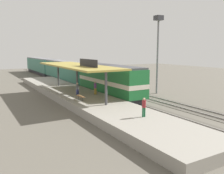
{
  "coord_description": "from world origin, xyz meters",
  "views": [
    {
      "loc": [
        -16.84,
        -30.22,
        6.76
      ],
      "look_at": [
        -1.38,
        -3.74,
        2.0
      ],
      "focal_mm": 39.01,
      "sensor_mm": 36.0,
      "label": 1
    }
  ],
  "objects_px": {
    "passenger_carriage_rear": "(40,65)",
    "passenger_carriage_front": "(66,71)",
    "person_waiting": "(144,106)",
    "person_boarding": "(77,89)",
    "freight_car": "(110,76)",
    "person_walking": "(95,87)",
    "locomotive": "(109,80)",
    "light_mast": "(158,38)",
    "platform_bench": "(80,96)"
  },
  "relations": [
    {
      "from": "platform_bench",
      "to": "light_mast",
      "type": "relative_size",
      "value": 0.15
    },
    {
      "from": "locomotive",
      "to": "person_walking",
      "type": "xyz_separation_m",
      "value": [
        -2.92,
        -1.5,
        -0.56
      ]
    },
    {
      "from": "passenger_carriage_rear",
      "to": "person_waiting",
      "type": "distance_m",
      "value": 52.18
    },
    {
      "from": "locomotive",
      "to": "person_waiting",
      "type": "distance_m",
      "value": 13.83
    },
    {
      "from": "locomotive",
      "to": "person_walking",
      "type": "distance_m",
      "value": 3.33
    },
    {
      "from": "passenger_carriage_front",
      "to": "passenger_carriage_rear",
      "type": "distance_m",
      "value": 20.8
    },
    {
      "from": "person_walking",
      "to": "person_boarding",
      "type": "distance_m",
      "value": 2.42
    },
    {
      "from": "person_waiting",
      "to": "person_boarding",
      "type": "distance_m",
      "value": 12.01
    },
    {
      "from": "light_mast",
      "to": "person_boarding",
      "type": "distance_m",
      "value": 14.67
    },
    {
      "from": "passenger_carriage_rear",
      "to": "passenger_carriage_front",
      "type": "bearing_deg",
      "value": -90.0
    },
    {
      "from": "light_mast",
      "to": "person_waiting",
      "type": "distance_m",
      "value": 18.12
    },
    {
      "from": "person_boarding",
      "to": "passenger_carriage_front",
      "type": "bearing_deg",
      "value": 74.56
    },
    {
      "from": "passenger_carriage_rear",
      "to": "freight_car",
      "type": "distance_m",
      "value": 31.48
    },
    {
      "from": "freight_car",
      "to": "person_walking",
      "type": "relative_size",
      "value": 7.02
    },
    {
      "from": "person_boarding",
      "to": "person_waiting",
      "type": "bearing_deg",
      "value": -83.71
    },
    {
      "from": "passenger_carriage_rear",
      "to": "person_waiting",
      "type": "height_order",
      "value": "passenger_carriage_rear"
    },
    {
      "from": "person_waiting",
      "to": "person_boarding",
      "type": "bearing_deg",
      "value": 96.29
    },
    {
      "from": "locomotive",
      "to": "person_boarding",
      "type": "relative_size",
      "value": 8.44
    },
    {
      "from": "freight_car",
      "to": "person_waiting",
      "type": "bearing_deg",
      "value": -112.41
    },
    {
      "from": "locomotive",
      "to": "platform_bench",
      "type": "bearing_deg",
      "value": -147.47
    },
    {
      "from": "passenger_carriage_rear",
      "to": "person_walking",
      "type": "xyz_separation_m",
      "value": [
        -2.92,
        -40.3,
        -0.46
      ]
    },
    {
      "from": "passenger_carriage_front",
      "to": "light_mast",
      "type": "xyz_separation_m",
      "value": [
        7.8,
        -19.15,
        6.08
      ]
    },
    {
      "from": "freight_car",
      "to": "person_boarding",
      "type": "relative_size",
      "value": 7.02
    },
    {
      "from": "passenger_carriage_front",
      "to": "light_mast",
      "type": "distance_m",
      "value": 21.55
    },
    {
      "from": "locomotive",
      "to": "person_boarding",
      "type": "bearing_deg",
      "value": -166.35
    },
    {
      "from": "passenger_carriage_front",
      "to": "person_waiting",
      "type": "relative_size",
      "value": 11.7
    },
    {
      "from": "person_boarding",
      "to": "platform_bench",
      "type": "bearing_deg",
      "value": -104.83
    },
    {
      "from": "platform_bench",
      "to": "person_waiting",
      "type": "distance_m",
      "value": 9.62
    },
    {
      "from": "platform_bench",
      "to": "locomotive",
      "type": "xyz_separation_m",
      "value": [
        6.0,
        3.83,
        1.07
      ]
    },
    {
      "from": "platform_bench",
      "to": "passenger_carriage_rear",
      "type": "height_order",
      "value": "passenger_carriage_rear"
    },
    {
      "from": "platform_bench",
      "to": "passenger_carriage_front",
      "type": "height_order",
      "value": "passenger_carriage_front"
    },
    {
      "from": "passenger_carriage_rear",
      "to": "person_boarding",
      "type": "relative_size",
      "value": 11.7
    },
    {
      "from": "platform_bench",
      "to": "light_mast",
      "type": "bearing_deg",
      "value": 10.98
    },
    {
      "from": "platform_bench",
      "to": "passenger_carriage_rear",
      "type": "distance_m",
      "value": 43.06
    },
    {
      "from": "freight_car",
      "to": "person_waiting",
      "type": "xyz_separation_m",
      "value": [
        -8.61,
        -20.89,
        -0.12
      ]
    },
    {
      "from": "passenger_carriage_front",
      "to": "person_walking",
      "type": "xyz_separation_m",
      "value": [
        -2.92,
        -19.5,
        -0.46
      ]
    },
    {
      "from": "platform_bench",
      "to": "freight_car",
      "type": "distance_m",
      "value": 15.64
    },
    {
      "from": "passenger_carriage_rear",
      "to": "freight_car",
      "type": "bearing_deg",
      "value": -81.6
    },
    {
      "from": "person_waiting",
      "to": "passenger_carriage_rear",
      "type": "bearing_deg",
      "value": 85.59
    },
    {
      "from": "freight_car",
      "to": "person_walking",
      "type": "bearing_deg",
      "value": -129.4
    },
    {
      "from": "person_waiting",
      "to": "platform_bench",
      "type": "bearing_deg",
      "value": 101.93
    },
    {
      "from": "passenger_carriage_front",
      "to": "passenger_carriage_rear",
      "type": "bearing_deg",
      "value": 90.0
    },
    {
      "from": "platform_bench",
      "to": "locomotive",
      "type": "bearing_deg",
      "value": 32.53
    },
    {
      "from": "platform_bench",
      "to": "locomotive",
      "type": "height_order",
      "value": "locomotive"
    },
    {
      "from": "passenger_carriage_front",
      "to": "freight_car",
      "type": "bearing_deg",
      "value": -66.02
    },
    {
      "from": "passenger_carriage_front",
      "to": "person_boarding",
      "type": "bearing_deg",
      "value": -105.44
    },
    {
      "from": "platform_bench",
      "to": "passenger_carriage_rear",
      "type": "xyz_separation_m",
      "value": [
        6.0,
        42.63,
        0.97
      ]
    },
    {
      "from": "person_walking",
      "to": "locomotive",
      "type": "bearing_deg",
      "value": 27.16
    },
    {
      "from": "light_mast",
      "to": "person_boarding",
      "type": "xyz_separation_m",
      "value": [
        -13.13,
        -0.14,
        -6.54
      ]
    },
    {
      "from": "platform_bench",
      "to": "freight_car",
      "type": "relative_size",
      "value": 0.14
    }
  ]
}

